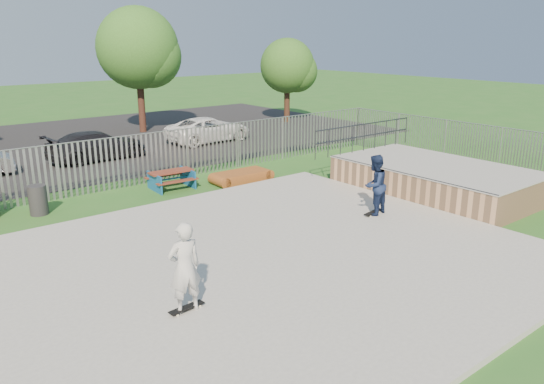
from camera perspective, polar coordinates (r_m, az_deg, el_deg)
ground at (r=13.50m, az=-2.96°, el=-8.24°), size 120.00×120.00×0.00m
concrete_slab at (r=13.47m, az=-2.96°, el=-7.95°), size 15.00×12.00×0.15m
quarter_pipe at (r=20.60m, az=17.09°, el=1.41°), size 5.50×7.05×2.19m
fence at (r=17.32m, az=-9.26°, el=0.68°), size 26.04×16.02×2.00m
picnic_table at (r=20.68m, az=-10.77°, el=1.33°), size 1.74×1.47×0.70m
funbox at (r=21.32m, az=-3.29°, el=1.65°), size 2.14×1.11×0.42m
trash_bin_grey at (r=18.92m, az=-23.86°, el=-0.80°), size 0.59×0.59×0.98m
parking_lot at (r=30.37m, az=-24.60°, el=4.24°), size 40.00×18.00×0.02m
car_dark at (r=26.35m, az=-18.32°, el=4.77°), size 4.77×2.18×1.35m
car_white at (r=29.68m, az=-6.84°, el=6.70°), size 4.97×2.52×1.35m
tree_mid at (r=33.18m, az=-14.26°, el=14.76°), size 4.78×4.78×7.37m
tree_right at (r=36.26m, az=1.65°, el=13.39°), size 3.61×3.61×5.56m
skateboard_a at (r=17.30m, az=10.80°, el=-2.22°), size 0.82×0.33×0.08m
skateboard_b at (r=11.41m, az=-9.16°, el=-12.28°), size 0.81×0.27×0.08m
skater_navy at (r=17.03m, az=10.97°, el=0.75°), size 1.06×0.89×1.94m
skater_white at (r=11.00m, az=-9.38°, el=-8.01°), size 0.75×0.53×1.94m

